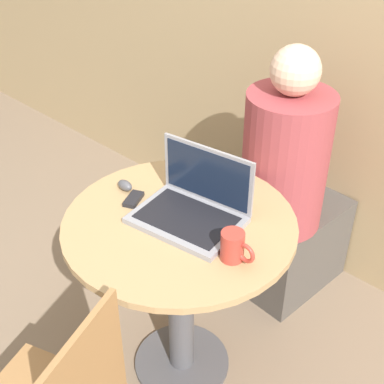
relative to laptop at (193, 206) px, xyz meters
name	(u,v)px	position (x,y,z in m)	size (l,w,h in m)	color
ground_plane	(182,363)	(-0.02, -0.05, -0.81)	(12.00, 12.00, 0.00)	#7F6B56
back_wall	(350,1)	(-0.02, 0.95, 0.49)	(7.00, 0.05, 2.60)	tan
round_table	(180,264)	(-0.02, -0.05, -0.25)	(0.81, 0.81, 0.76)	#4C4C51
laptop	(193,206)	(0.00, 0.00, 0.00)	(0.39, 0.31, 0.23)	gray
cell_phone	(134,199)	(-0.22, -0.08, -0.04)	(0.08, 0.10, 0.02)	black
computer_mouse	(125,186)	(-0.30, -0.05, -0.03)	(0.07, 0.04, 0.04)	#4C4C51
coffee_cup	(234,246)	(0.24, -0.08, 0.00)	(0.12, 0.08, 0.10)	#B2382D
person_seated	(288,201)	(0.01, 0.61, -0.30)	(0.37, 0.56, 1.23)	#4C4742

